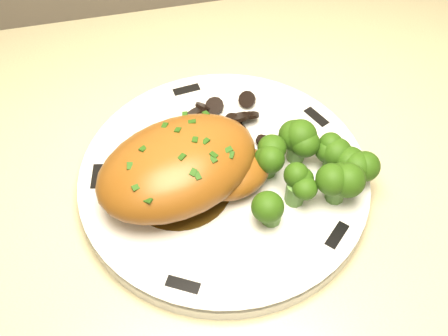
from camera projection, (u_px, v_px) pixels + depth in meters
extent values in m
cylinder|color=silver|center=(224.00, 180.00, 0.56)|extent=(0.31, 0.31, 0.02)
cube|color=black|center=(316.00, 117.00, 0.60)|extent=(0.02, 0.03, 0.00)
cube|color=black|center=(187.00, 90.00, 0.63)|extent=(0.03, 0.01, 0.00)
cube|color=black|center=(97.00, 176.00, 0.55)|extent=(0.02, 0.03, 0.00)
cube|color=black|center=(183.00, 285.00, 0.48)|extent=(0.03, 0.02, 0.00)
cube|color=black|center=(337.00, 235.00, 0.51)|extent=(0.03, 0.03, 0.00)
cylinder|color=#352309|center=(180.00, 186.00, 0.55)|extent=(0.10, 0.10, 0.00)
ellipsoid|color=brown|center=(177.00, 167.00, 0.52)|extent=(0.19, 0.15, 0.06)
ellipsoid|color=brown|center=(234.00, 173.00, 0.53)|extent=(0.09, 0.08, 0.03)
cube|color=#1A3D0C|center=(125.00, 168.00, 0.49)|extent=(0.01, 0.01, 0.00)
cube|color=#1A3D0C|center=(144.00, 156.00, 0.49)|extent=(0.01, 0.01, 0.00)
cube|color=#1A3D0C|center=(163.00, 146.00, 0.50)|extent=(0.01, 0.01, 0.00)
cube|color=#1A3D0C|center=(182.00, 138.00, 0.50)|extent=(0.01, 0.01, 0.00)
cube|color=#1A3D0C|center=(200.00, 131.00, 0.51)|extent=(0.01, 0.01, 0.00)
cube|color=#1A3D0C|center=(218.00, 126.00, 0.52)|extent=(0.01, 0.01, 0.00)
cylinder|color=black|center=(266.00, 120.00, 0.60)|extent=(0.02, 0.02, 0.01)
cylinder|color=black|center=(261.00, 113.00, 0.60)|extent=(0.02, 0.02, 0.01)
cylinder|color=black|center=(253.00, 107.00, 0.60)|extent=(0.02, 0.02, 0.01)
cylinder|color=black|center=(242.00, 110.00, 0.61)|extent=(0.02, 0.02, 0.01)
cylinder|color=black|center=(230.00, 108.00, 0.61)|extent=(0.02, 0.02, 0.01)
cylinder|color=black|center=(219.00, 109.00, 0.60)|extent=(0.02, 0.03, 0.02)
cylinder|color=black|center=(210.00, 118.00, 0.60)|extent=(0.03, 0.03, 0.01)
cylinder|color=black|center=(205.00, 122.00, 0.59)|extent=(0.03, 0.03, 0.00)
cylinder|color=black|center=(204.00, 126.00, 0.59)|extent=(0.02, 0.02, 0.01)
cylinder|color=black|center=(208.00, 136.00, 0.59)|extent=(0.03, 0.03, 0.02)
cylinder|color=black|center=(216.00, 138.00, 0.58)|extent=(0.03, 0.03, 0.01)
cylinder|color=black|center=(228.00, 138.00, 0.58)|extent=(0.03, 0.03, 0.01)
cylinder|color=black|center=(240.00, 141.00, 0.58)|extent=(0.02, 0.02, 0.01)
cylinder|color=black|center=(252.00, 136.00, 0.58)|extent=(0.03, 0.03, 0.01)
cylinder|color=black|center=(261.00, 128.00, 0.58)|extent=(0.04, 0.03, 0.02)
cylinder|color=black|center=(265.00, 126.00, 0.59)|extent=(0.03, 0.03, 0.02)
cylinder|color=#497531|center=(267.00, 165.00, 0.55)|extent=(0.02, 0.02, 0.02)
sphere|color=#163307|center=(268.00, 154.00, 0.54)|extent=(0.03, 0.03, 0.03)
cylinder|color=#497531|center=(296.00, 151.00, 0.56)|extent=(0.02, 0.02, 0.02)
sphere|color=#163307|center=(298.00, 140.00, 0.55)|extent=(0.03, 0.03, 0.03)
cylinder|color=#497531|center=(333.00, 158.00, 0.55)|extent=(0.02, 0.02, 0.02)
sphere|color=#163307|center=(336.00, 147.00, 0.54)|extent=(0.03, 0.03, 0.03)
cylinder|color=#497531|center=(295.00, 193.00, 0.53)|extent=(0.02, 0.02, 0.02)
sphere|color=#163307|center=(297.00, 183.00, 0.51)|extent=(0.03, 0.03, 0.03)
cylinder|color=#497531|center=(336.00, 191.00, 0.53)|extent=(0.02, 0.02, 0.02)
sphere|color=#163307|center=(339.00, 180.00, 0.52)|extent=(0.03, 0.03, 0.03)
cylinder|color=#497531|center=(357.00, 172.00, 0.54)|extent=(0.02, 0.02, 0.02)
sphere|color=#163307|center=(360.00, 161.00, 0.53)|extent=(0.03, 0.03, 0.03)
cylinder|color=#497531|center=(272.00, 213.00, 0.51)|extent=(0.02, 0.02, 0.02)
sphere|color=#163307|center=(273.00, 203.00, 0.50)|extent=(0.03, 0.03, 0.03)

